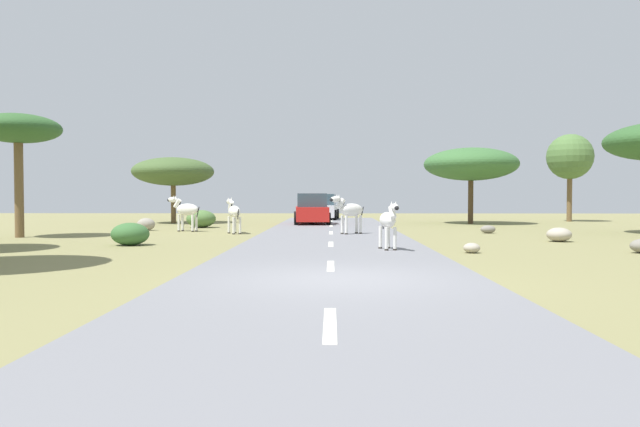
% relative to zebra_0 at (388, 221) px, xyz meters
% --- Properties ---
extents(ground_plane, '(90.00, 90.00, 0.00)m').
position_rel_zebra_0_xyz_m(ground_plane, '(-1.51, -6.08, -0.90)').
color(ground_plane, olive).
extents(road, '(6.00, 64.00, 0.05)m').
position_rel_zebra_0_xyz_m(road, '(-1.69, -6.08, -0.88)').
color(road, slate).
rests_on(road, ground_plane).
extents(lane_markings, '(0.16, 56.00, 0.01)m').
position_rel_zebra_0_xyz_m(lane_markings, '(-1.69, -7.08, -0.85)').
color(lane_markings, silver).
rests_on(lane_markings, road).
extents(zebra_0, '(0.58, 1.50, 1.43)m').
position_rel_zebra_0_xyz_m(zebra_0, '(0.00, 0.00, 0.00)').
color(zebra_0, silver).
rests_on(zebra_0, road).
extents(zebra_1, '(1.68, 0.91, 1.67)m').
position_rel_zebra_0_xyz_m(zebra_1, '(-8.41, 9.62, 0.09)').
color(zebra_1, silver).
rests_on(zebra_1, ground_plane).
extents(zebra_2, '(0.98, 1.56, 1.58)m').
position_rel_zebra_0_xyz_m(zebra_2, '(-5.92, 8.06, 0.04)').
color(zebra_2, silver).
rests_on(zebra_2, ground_plane).
extents(zebra_3, '(1.54, 1.20, 1.65)m').
position_rel_zebra_0_xyz_m(zebra_3, '(-0.92, 7.20, 0.13)').
color(zebra_3, silver).
rests_on(zebra_3, road).
extents(car_0, '(2.23, 4.44, 1.74)m').
position_rel_zebra_0_xyz_m(car_0, '(-2.82, 16.33, -0.05)').
color(car_0, red).
rests_on(car_0, road).
extents(car_1, '(2.24, 4.45, 1.74)m').
position_rel_zebra_0_xyz_m(car_1, '(-2.25, 23.08, -0.05)').
color(car_1, silver).
rests_on(car_1, road).
extents(tree_0, '(4.91, 4.91, 3.99)m').
position_rel_zebra_0_xyz_m(tree_0, '(-11.29, 18.13, 2.22)').
color(tree_0, brown).
rests_on(tree_0, ground_plane).
extents(tree_4, '(3.24, 3.24, 4.86)m').
position_rel_zebra_0_xyz_m(tree_4, '(-13.98, 5.56, 3.30)').
color(tree_4, brown).
rests_on(tree_4, ground_plane).
extents(tree_5, '(5.54, 5.54, 4.50)m').
position_rel_zebra_0_xyz_m(tree_5, '(6.60, 17.66, 2.62)').
color(tree_5, '#4C3823').
rests_on(tree_5, ground_plane).
extents(tree_6, '(2.91, 2.91, 5.65)m').
position_rel_zebra_0_xyz_m(tree_6, '(13.73, 20.88, 3.26)').
color(tree_6, brown).
rests_on(tree_6, ground_plane).
extents(bush_0, '(1.52, 1.37, 0.91)m').
position_rel_zebra_0_xyz_m(bush_0, '(-8.45, 12.96, -0.44)').
color(bush_0, '#4C7038').
rests_on(bush_0, ground_plane).
extents(bush_1, '(1.25, 1.12, 0.75)m').
position_rel_zebra_0_xyz_m(bush_1, '(-8.33, 1.94, -0.53)').
color(bush_1, '#386633').
rests_on(bush_1, ground_plane).
extents(rock_1, '(0.47, 0.46, 0.29)m').
position_rel_zebra_0_xyz_m(rock_1, '(2.34, -0.47, -0.76)').
color(rock_1, '#A89E8C').
rests_on(rock_1, ground_plane).
extents(rock_2, '(0.85, 0.62, 0.59)m').
position_rel_zebra_0_xyz_m(rock_2, '(-10.47, 10.31, -0.61)').
color(rock_2, gray).
rests_on(rock_2, ground_plane).
extents(rock_3, '(0.65, 0.46, 0.35)m').
position_rel_zebra_0_xyz_m(rock_3, '(5.21, 8.57, -0.73)').
color(rock_3, gray).
rests_on(rock_3, ground_plane).
extents(rock_4, '(0.86, 0.87, 0.51)m').
position_rel_zebra_0_xyz_m(rock_4, '(6.47, 3.83, -0.65)').
color(rock_4, '#A89E8C').
rests_on(rock_4, ground_plane).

